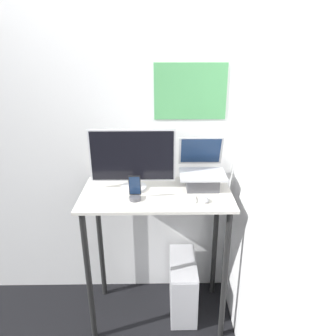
% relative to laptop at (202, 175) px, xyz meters
% --- Properties ---
extents(wall_back, '(6.00, 0.06, 2.60)m').
position_rel_laptop_xyz_m(wall_back, '(-0.32, 0.27, 0.14)').
color(wall_back, silver).
rests_on(wall_back, ground_plane).
extents(wall_side_right, '(0.05, 6.00, 2.60)m').
position_rel_laptop_xyz_m(wall_side_right, '(0.28, -0.36, 0.14)').
color(wall_side_right, silver).
rests_on(wall_side_right, ground_plane).
extents(desk, '(1.03, 0.55, 1.07)m').
position_rel_laptop_xyz_m(desk, '(-0.32, -0.09, -0.30)').
color(desk, beige).
rests_on(desk, ground_plane).
extents(laptop, '(0.32, 0.32, 0.34)m').
position_rel_laptop_xyz_m(laptop, '(0.00, 0.00, 0.00)').
color(laptop, '#4C4C51').
rests_on(laptop, desk).
extents(monitor, '(0.58, 0.18, 0.43)m').
position_rel_laptop_xyz_m(monitor, '(-0.48, -0.02, 0.12)').
color(monitor, silver).
rests_on(monitor, desk).
extents(keyboard, '(0.32, 0.09, 0.02)m').
position_rel_laptop_xyz_m(keyboard, '(-0.22, -0.21, -0.08)').
color(keyboard, white).
rests_on(keyboard, desk).
extents(mouse, '(0.04, 0.07, 0.03)m').
position_rel_laptop_xyz_m(mouse, '(0.00, -0.23, -0.07)').
color(mouse, '#99999E').
rests_on(mouse, desk).
extents(cell_phone, '(0.08, 0.08, 0.17)m').
position_rel_laptop_xyz_m(cell_phone, '(-0.46, -0.19, -0.04)').
color(cell_phone, '#4C4C51').
rests_on(cell_phone, desk).
extents(computer_tower, '(0.20, 0.47, 0.45)m').
position_rel_laptop_xyz_m(computer_tower, '(-0.12, -0.04, -0.94)').
color(computer_tower, silver).
rests_on(computer_tower, ground_plane).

